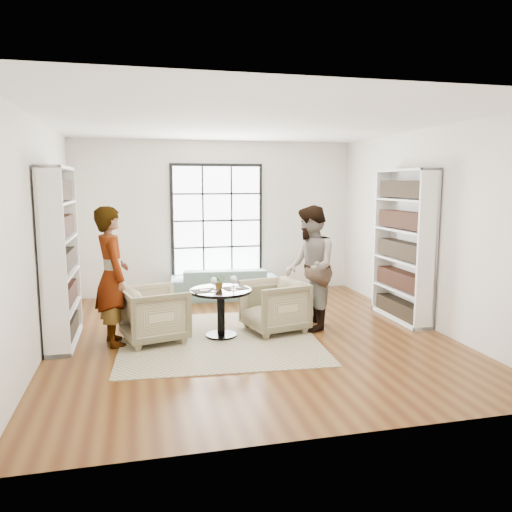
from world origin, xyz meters
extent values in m
plane|color=brown|center=(0.00, 0.00, 0.00)|extent=(6.00, 6.00, 0.00)
plane|color=silver|center=(0.00, 3.00, 1.50)|extent=(5.50, 0.00, 5.50)
plane|color=silver|center=(-2.75, 0.00, 1.50)|extent=(0.00, 6.00, 6.00)
plane|color=silver|center=(2.75, 0.00, 1.50)|extent=(0.00, 6.00, 6.00)
plane|color=silver|center=(0.00, -3.00, 1.50)|extent=(5.50, 0.00, 5.50)
plane|color=white|center=(0.00, 0.00, 3.00)|extent=(6.00, 6.00, 0.00)
cube|color=black|center=(0.00, 2.98, 1.45)|extent=(1.82, 0.06, 2.22)
cube|color=white|center=(0.00, 2.94, 1.45)|extent=(1.70, 0.02, 2.10)
cube|color=tan|center=(-0.46, -0.04, 0.01)|extent=(2.88, 2.88, 0.01)
cylinder|color=black|center=(-0.42, 0.04, 0.02)|extent=(0.44, 0.44, 0.04)
cylinder|color=black|center=(-0.42, 0.04, 0.34)|extent=(0.11, 0.11, 0.61)
cylinder|color=black|center=(-0.42, 0.04, 0.67)|extent=(0.87, 0.87, 0.04)
imported|color=slate|center=(0.04, 2.45, 0.29)|extent=(2.07, 0.97, 0.59)
imported|color=tan|center=(-1.34, 0.06, 0.38)|extent=(1.01, 0.99, 0.76)
imported|color=tan|center=(0.39, 0.13, 0.38)|extent=(1.00, 0.98, 0.76)
imported|color=gray|center=(-1.89, 0.06, 0.94)|extent=(0.61, 0.78, 1.88)
imported|color=gray|center=(0.94, 0.13, 0.93)|extent=(0.86, 1.02, 1.86)
cube|color=#272422|center=(-0.65, 0.00, 0.70)|extent=(0.39, 0.32, 0.01)
cube|color=#272422|center=(-0.20, 0.06, 0.70)|extent=(0.39, 0.32, 0.01)
cylinder|color=silver|center=(-0.54, -0.10, 0.70)|extent=(0.07, 0.07, 0.01)
cylinder|color=silver|center=(-0.54, -0.10, 0.76)|extent=(0.01, 0.01, 0.11)
sphere|color=maroon|center=(-0.54, -0.10, 0.84)|extent=(0.09, 0.09, 0.09)
ellipsoid|color=white|center=(-0.54, -0.10, 0.84)|extent=(0.09, 0.09, 0.10)
cylinder|color=silver|center=(-0.25, -0.06, 0.70)|extent=(0.08, 0.08, 0.01)
cylinder|color=silver|center=(-0.25, -0.06, 0.76)|extent=(0.01, 0.01, 0.12)
sphere|color=maroon|center=(-0.25, -0.06, 0.85)|extent=(0.09, 0.09, 0.09)
ellipsoid|color=white|center=(-0.25, -0.06, 0.85)|extent=(0.09, 0.09, 0.10)
imported|color=gray|center=(-0.44, 0.05, 0.79)|extent=(0.22, 0.21, 0.20)
camera|label=1|loc=(-1.53, -6.79, 2.18)|focal=35.00mm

